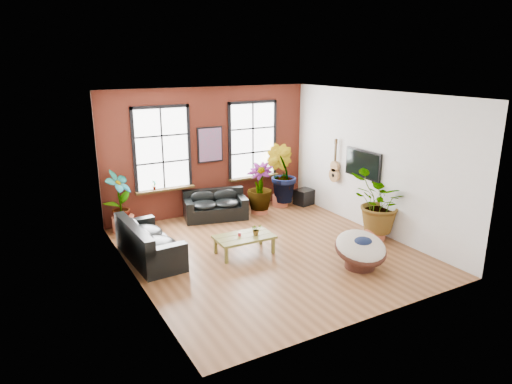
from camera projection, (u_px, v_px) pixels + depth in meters
room at (266, 175)px, 10.03m from camera, size 6.04×6.54×3.54m
sofa_back at (215, 206)px, 12.48m from camera, size 1.82×1.19×0.77m
sofa_left at (147, 243)px, 9.87m from camera, size 1.00×2.16×0.84m
coffee_table at (244, 238)px, 10.17m from camera, size 1.31×0.77×0.50m
papasan_chair at (361, 249)px, 9.46m from camera, size 1.28×1.29×0.81m
poster at (210, 145)px, 12.51m from camera, size 0.74×0.06×0.98m
tv_wall_unit at (354, 166)px, 11.84m from camera, size 0.13×1.86×1.20m
media_box at (304, 197)px, 13.71m from camera, size 0.63×0.56×0.45m
pot_back_left at (123, 224)px, 11.55m from camera, size 0.70×0.70×0.40m
pot_back_right at (280, 200)px, 13.56m from camera, size 0.48×0.48×0.34m
pot_right_wall at (375, 231)px, 11.07m from camera, size 0.59×0.59×0.37m
pot_mid at (259, 207)px, 12.93m from camera, size 0.49×0.49×0.34m
floor_plant_back_left at (119, 198)px, 11.37m from camera, size 0.91×0.87×1.43m
floor_plant_back_right at (281, 174)px, 13.33m from camera, size 1.08×1.16×1.67m
floor_plant_right_wall at (379, 203)px, 10.85m from camera, size 1.62×1.49×1.50m
floor_plant_mid at (260, 186)px, 12.73m from camera, size 1.03×1.03×1.31m
table_plant at (256, 229)px, 10.19m from camera, size 0.24×0.21×0.26m
sill_plant_left at (154, 185)px, 11.95m from camera, size 0.17×0.17×0.27m
sill_plant_right at (264, 170)px, 13.52m from camera, size 0.19×0.19×0.27m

